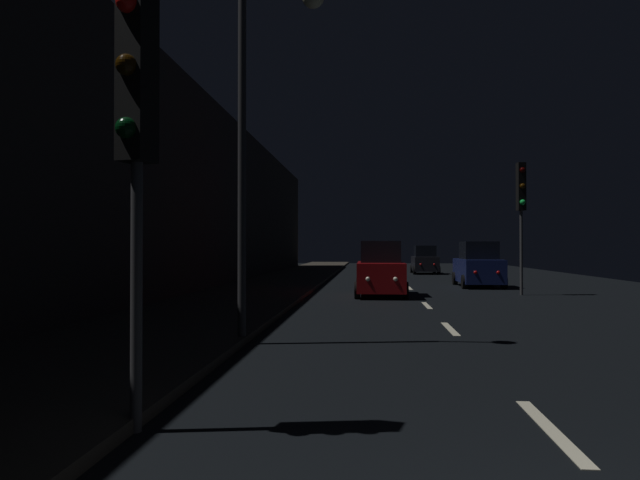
{
  "coord_description": "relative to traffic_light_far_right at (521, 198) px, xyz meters",
  "views": [
    {
      "loc": [
        -1.87,
        -3.23,
        1.89
      ],
      "look_at": [
        -3.74,
        19.18,
        2.17
      ],
      "focal_mm": 32.86,
      "sensor_mm": 36.0,
      "label": 1
    }
  ],
  "objects": [
    {
      "name": "ground",
      "position": [
        -4.15,
        4.04,
        -3.85
      ],
      "size": [
        25.29,
        84.0,
        0.02
      ],
      "primitive_type": "cube",
      "color": "black"
    },
    {
      "name": "sidewalk_left",
      "position": [
        -10.59,
        4.04,
        -3.77
      ],
      "size": [
        4.4,
        84.0,
        0.15
      ],
      "primitive_type": "cube",
      "color": "#38332B",
      "rests_on": "ground"
    },
    {
      "name": "building_facade_left",
      "position": [
        -13.19,
        0.54,
        0.36
      ],
      "size": [
        0.8,
        63.0,
        8.41
      ],
      "primitive_type": "cube",
      "color": "#2D2B28",
      "rests_on": "ground"
    },
    {
      "name": "lane_centerline",
      "position": [
        -4.15,
        -1.33,
        -3.83
      ],
      "size": [
        0.16,
        33.5,
        0.01
      ],
      "color": "beige",
      "rests_on": "ground"
    },
    {
      "name": "traffic_light_far_right",
      "position": [
        0.0,
        0.0,
        0.0
      ],
      "size": [
        0.34,
        0.47,
        5.25
      ],
      "rotation": [
        0.0,
        0.0,
        -1.48
      ],
      "color": "#38383A",
      "rests_on": "ground"
    },
    {
      "name": "traffic_light_near_left",
      "position": [
        -8.4,
        -17.9,
        -0.47
      ],
      "size": [
        0.37,
        0.48,
        4.66
      ],
      "rotation": [
        0.0,
        0.0,
        -1.79
      ],
      "color": "#38383A",
      "rests_on": "ground"
    },
    {
      "name": "streetlamp_overhead",
      "position": [
        -8.03,
        -12.43,
        0.81
      ],
      "size": [
        1.7,
        0.44,
        6.98
      ],
      "color": "#2D2D30",
      "rests_on": "ground"
    },
    {
      "name": "car_approaching_headlights",
      "position": [
        -5.57,
        -0.75,
        -2.87
      ],
      "size": [
        1.95,
        4.23,
        2.13
      ],
      "rotation": [
        0.0,
        0.0,
        -1.57
      ],
      "color": "maroon",
      "rests_on": "ground"
    },
    {
      "name": "car_distant_taillights",
      "position": [
        -2.03,
        18.64,
        -2.92
      ],
      "size": [
        1.85,
        4.0,
        2.01
      ],
      "rotation": [
        0.0,
        0.0,
        1.57
      ],
      "color": "black",
      "rests_on": "ground"
    },
    {
      "name": "car_parked_right_far",
      "position": [
        -0.8,
        4.82,
        -2.85
      ],
      "size": [
        1.98,
        4.29,
        2.16
      ],
      "rotation": [
        0.0,
        0.0,
        1.57
      ],
      "color": "#141E51",
      "rests_on": "ground"
    }
  ]
}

